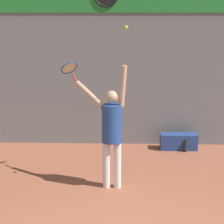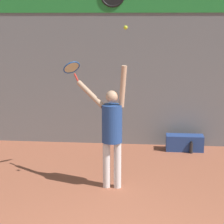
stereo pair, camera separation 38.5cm
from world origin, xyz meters
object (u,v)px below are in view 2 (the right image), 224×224
(water_bottle, at_px, (191,148))
(equipment_bag, at_px, (185,143))
(tennis_ball, at_px, (126,28))
(tennis_racket, at_px, (72,68))
(tennis_player, at_px, (111,128))

(water_bottle, distance_m, equipment_bag, 0.23)
(water_bottle, bearing_deg, tennis_ball, -122.68)
(tennis_ball, height_order, water_bottle, tennis_ball)
(tennis_racket, bearing_deg, tennis_player, -36.31)
(water_bottle, relative_size, equipment_bag, 0.33)
(tennis_racket, bearing_deg, equipment_bag, 35.74)
(tennis_racket, relative_size, water_bottle, 1.50)
(tennis_racket, relative_size, tennis_ball, 6.25)
(water_bottle, bearing_deg, tennis_racket, -148.93)
(water_bottle, xyz_separation_m, equipment_bag, (-0.13, 0.18, 0.06))
(tennis_racket, bearing_deg, water_bottle, 31.07)
(tennis_ball, height_order, equipment_bag, tennis_ball)
(tennis_player, distance_m, water_bottle, 2.71)
(water_bottle, height_order, equipment_bag, equipment_bag)
(tennis_player, height_order, equipment_bag, tennis_player)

